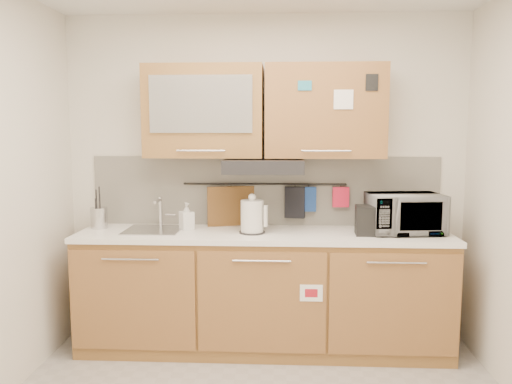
# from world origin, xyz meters

# --- Properties ---
(wall_back) EXTENTS (3.20, 0.00, 3.20)m
(wall_back) POSITION_xyz_m (0.00, 1.50, 1.30)
(wall_back) COLOR silver
(wall_back) RESTS_ON ground
(base_cabinet) EXTENTS (2.80, 0.64, 0.88)m
(base_cabinet) POSITION_xyz_m (0.00, 1.19, 0.41)
(base_cabinet) COLOR olive
(base_cabinet) RESTS_ON floor
(countertop) EXTENTS (2.82, 0.62, 0.04)m
(countertop) POSITION_xyz_m (0.00, 1.19, 0.90)
(countertop) COLOR white
(countertop) RESTS_ON base_cabinet
(backsplash) EXTENTS (2.80, 0.02, 0.56)m
(backsplash) POSITION_xyz_m (0.00, 1.49, 1.20)
(backsplash) COLOR silver
(backsplash) RESTS_ON countertop
(upper_cabinets) EXTENTS (1.82, 0.37, 0.70)m
(upper_cabinets) POSITION_xyz_m (-0.00, 1.32, 1.83)
(upper_cabinets) COLOR olive
(upper_cabinets) RESTS_ON wall_back
(range_hood) EXTENTS (0.60, 0.46, 0.10)m
(range_hood) POSITION_xyz_m (0.00, 1.25, 1.42)
(range_hood) COLOR black
(range_hood) RESTS_ON upper_cabinets
(sink) EXTENTS (0.42, 0.40, 0.26)m
(sink) POSITION_xyz_m (-0.85, 1.21, 0.92)
(sink) COLOR silver
(sink) RESTS_ON countertop
(utensil_rail) EXTENTS (1.30, 0.02, 0.02)m
(utensil_rail) POSITION_xyz_m (0.00, 1.45, 1.26)
(utensil_rail) COLOR black
(utensil_rail) RESTS_ON backsplash
(utensil_crock) EXTENTS (0.14, 0.14, 0.33)m
(utensil_crock) POSITION_xyz_m (-1.30, 1.28, 1.00)
(utensil_crock) COLOR silver
(utensil_crock) RESTS_ON countertop
(kettle) EXTENTS (0.22, 0.21, 0.30)m
(kettle) POSITION_xyz_m (-0.08, 1.15, 1.04)
(kettle) COLOR silver
(kettle) RESTS_ON countertop
(toaster) EXTENTS (0.29, 0.19, 0.22)m
(toaster) POSITION_xyz_m (0.83, 1.12, 1.03)
(toaster) COLOR black
(toaster) RESTS_ON countertop
(microwave) EXTENTS (0.57, 0.42, 0.30)m
(microwave) POSITION_xyz_m (1.06, 1.21, 1.07)
(microwave) COLOR #999999
(microwave) RESTS_ON countertop
(soap_bottle) EXTENTS (0.13, 0.13, 0.21)m
(soap_bottle) POSITION_xyz_m (-0.60, 1.26, 1.03)
(soap_bottle) COLOR #999999
(soap_bottle) RESTS_ON countertop
(cutting_board) EXTENTS (0.37, 0.13, 0.47)m
(cutting_board) POSITION_xyz_m (-0.27, 1.44, 1.01)
(cutting_board) COLOR brown
(cutting_board) RESTS_ON utensil_rail
(oven_mitt) EXTENTS (0.12, 0.03, 0.20)m
(oven_mitt) POSITION_xyz_m (0.36, 1.44, 1.14)
(oven_mitt) COLOR navy
(oven_mitt) RESTS_ON utensil_rail
(dark_pouch) EXTENTS (0.17, 0.07, 0.25)m
(dark_pouch) POSITION_xyz_m (0.24, 1.44, 1.11)
(dark_pouch) COLOR black
(dark_pouch) RESTS_ON utensil_rail
(pot_holder) EXTENTS (0.13, 0.03, 0.16)m
(pot_holder) POSITION_xyz_m (0.61, 1.44, 1.16)
(pot_holder) COLOR red
(pot_holder) RESTS_ON utensil_rail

